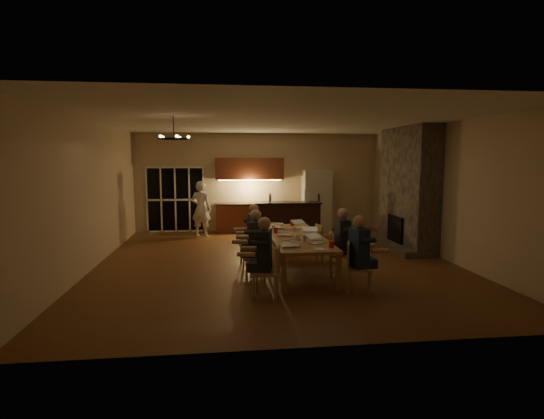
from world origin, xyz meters
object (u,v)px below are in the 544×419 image
(chair_left_mid, at_px, (258,257))
(laptop_f, at_px, (300,223))
(standing_person, at_px, (201,209))
(plate_far, at_px, (306,229))
(can_cola, at_px, (282,223))
(chair_right_mid, at_px, (340,254))
(chandelier, at_px, (174,139))
(chair_left_far, at_px, (250,245))
(refrigerator, at_px, (316,201))
(person_right_mid, at_px, (342,242))
(plate_left, at_px, (290,244))
(chair_right_far, at_px, (327,244))
(laptop_e, at_px, (278,223))
(person_left_far, at_px, (254,235))
(bar_bottle, at_px, (270,198))
(chair_left_near, at_px, (266,271))
(laptop_b, at_px, (318,237))
(redcup_near, at_px, (332,244))
(can_silver, at_px, (305,239))
(redcup_far, at_px, (292,223))
(laptop_c, at_px, (285,230))
(mug_back, at_px, (274,228))
(dining_table, at_px, (296,253))
(person_left_near, at_px, (265,257))
(laptop_a, at_px, (290,240))
(chair_right_near, at_px, (359,267))
(person_left_mid, at_px, (256,244))
(bar_blender, at_px, (307,195))
(person_right_near, at_px, (359,254))
(mug_mid, at_px, (294,229))
(mug_front, at_px, (297,237))
(redcup_mid, at_px, (276,230))
(bar_island, at_px, (288,220))
(laptop_d, at_px, (310,230))

(chair_left_mid, xyz_separation_m, laptop_f, (1.16, 1.61, 0.42))
(standing_person, xyz_separation_m, plate_far, (2.56, -3.47, -0.10))
(can_cola, bearing_deg, laptop_f, -44.79)
(chair_left_mid, relative_size, chair_right_mid, 1.00)
(chandelier, bearing_deg, chair_left_far, 25.65)
(refrigerator, xyz_separation_m, person_right_mid, (-0.69, -5.42, -0.31))
(standing_person, bearing_deg, plate_left, 131.18)
(chair_left_mid, height_order, chair_right_far, same)
(standing_person, bearing_deg, laptop_e, 142.18)
(person_left_far, xyz_separation_m, bar_bottle, (0.75, 3.35, 0.51))
(laptop_e, bearing_deg, chair_left_near, 98.33)
(chair_right_far, bearing_deg, laptop_e, 57.75)
(laptop_b, height_order, bar_bottle, bar_bottle)
(redcup_near, xyz_separation_m, can_silver, (-0.38, 0.61, 0.00))
(chair_left_far, height_order, redcup_far, chair_left_far)
(laptop_c, relative_size, mug_back, 3.20)
(dining_table, distance_m, bar_bottle, 4.01)
(chair_right_mid, relative_size, can_silver, 7.42)
(chair_left_far, distance_m, laptop_b, 1.91)
(person_left_near, distance_m, laptop_a, 0.77)
(dining_table, xyz_separation_m, redcup_far, (0.15, 1.33, 0.44))
(chair_right_near, xyz_separation_m, person_left_mid, (-1.76, 1.08, 0.24))
(laptop_f, bearing_deg, laptop_b, -112.47)
(chair_left_far, xyz_separation_m, bar_blender, (1.92, 3.18, 0.83))
(standing_person, relative_size, plate_far, 6.93)
(laptop_a, height_order, plate_far, laptop_a)
(chair_right_near, distance_m, redcup_near, 0.65)
(person_right_near, bearing_deg, laptop_e, 15.35)
(person_right_mid, bearing_deg, mug_mid, 36.18)
(laptop_b, distance_m, plate_far, 1.67)
(chair_left_far, relative_size, mug_back, 8.90)
(refrigerator, height_order, plate_far, refrigerator)
(chair_left_near, bearing_deg, chandelier, -119.71)
(plate_left, bearing_deg, bar_blender, 74.82)
(chair_left_mid, distance_m, redcup_far, 2.17)
(mug_front, bearing_deg, chandelier, 172.73)
(person_left_mid, xyz_separation_m, laptop_a, (0.59, -0.56, 0.17))
(chair_right_mid, relative_size, redcup_mid, 7.42)
(laptop_e, bearing_deg, person_left_near, 97.74)
(person_left_mid, xyz_separation_m, mug_back, (0.52, 1.30, 0.11))
(standing_person, height_order, can_silver, standing_person)
(redcup_mid, bearing_deg, bar_island, 76.58)
(person_right_near, bearing_deg, laptop_b, 31.24)
(laptop_e, bearing_deg, chair_left_mid, 89.09)
(person_left_far, relative_size, laptop_e, 4.31)
(chair_right_near, distance_m, bar_bottle, 5.64)
(person_left_mid, xyz_separation_m, can_cola, (0.80, 1.94, 0.12))
(mug_front, bearing_deg, laptop_d, 50.70)
(laptop_c, bearing_deg, laptop_d, 171.33)
(redcup_near, bearing_deg, laptop_e, 106.15)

